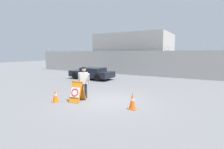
{
  "coord_description": "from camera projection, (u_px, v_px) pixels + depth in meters",
  "views": [
    {
      "loc": [
        4.85,
        -7.76,
        2.55
      ],
      "look_at": [
        -0.51,
        1.59,
        1.23
      ],
      "focal_mm": 28.0,
      "sensor_mm": 36.0,
      "label": 1
    }
  ],
  "objects": [
    {
      "name": "ground_plane",
      "position": [
        106.0,
        101.0,
        9.39
      ],
      "size": [
        90.0,
        90.0,
        0.0
      ],
      "primitive_type": "plane",
      "color": "slate"
    },
    {
      "name": "perimeter_wall",
      "position": [
        160.0,
        64.0,
        18.82
      ],
      "size": [
        36.0,
        0.3,
        3.26
      ],
      "color": "beige",
      "rests_on": "ground_plane"
    },
    {
      "name": "building_block",
      "position": [
        134.0,
        53.0,
        25.54
      ],
      "size": [
        9.94,
        7.15,
        5.22
      ],
      "color": "beige",
      "rests_on": "ground_plane"
    },
    {
      "name": "barricade_sign",
      "position": [
        77.0,
        92.0,
        9.18
      ],
      "size": [
        0.73,
        0.89,
        1.08
      ],
      "rotation": [
        0.0,
        0.0,
        0.17
      ],
      "color": "orange",
      "rests_on": "ground_plane"
    },
    {
      "name": "security_guard",
      "position": [
        84.0,
        81.0,
        9.79
      ],
      "size": [
        0.67,
        0.46,
        1.78
      ],
      "rotation": [
        0.0,
        0.0,
        0.64
      ],
      "color": "#232838",
      "rests_on": "ground_plane"
    },
    {
      "name": "traffic_cone_near",
      "position": [
        132.0,
        101.0,
        7.94
      ],
      "size": [
        0.37,
        0.37,
        0.78
      ],
      "color": "orange",
      "rests_on": "ground_plane"
    },
    {
      "name": "traffic_cone_mid",
      "position": [
        55.0,
        96.0,
        9.16
      ],
      "size": [
        0.36,
        0.36,
        0.66
      ],
      "color": "orange",
      "rests_on": "ground_plane"
    },
    {
      "name": "parked_car_front_coupe",
      "position": [
        92.0,
        73.0,
        17.19
      ],
      "size": [
        4.4,
        2.01,
        1.14
      ],
      "rotation": [
        0.0,
        0.0,
        3.12
      ],
      "color": "black",
      "rests_on": "ground_plane"
    }
  ]
}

